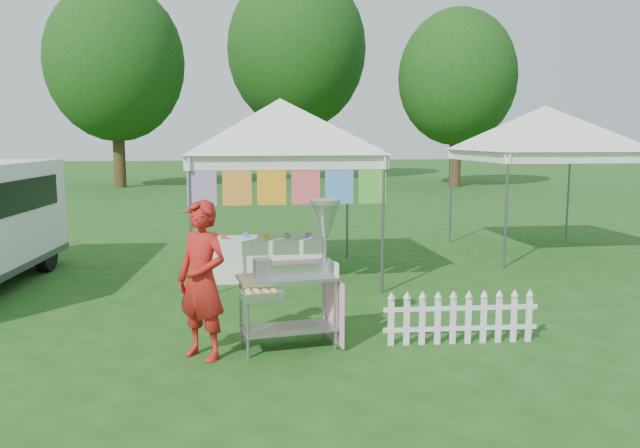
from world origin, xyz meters
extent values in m
plane|color=#194915|center=(0.00, 0.00, 0.00)|extent=(120.00, 120.00, 0.00)
cylinder|color=#59595E|center=(-1.42, 2.08, 1.05)|extent=(0.04, 0.04, 2.10)
cylinder|color=#59595E|center=(1.42, 2.08, 1.05)|extent=(0.04, 0.04, 2.10)
cylinder|color=#59595E|center=(-1.42, 4.92, 1.05)|extent=(0.04, 0.04, 2.10)
cylinder|color=#59595E|center=(1.42, 4.92, 1.05)|extent=(0.04, 0.04, 2.10)
cube|color=white|center=(0.00, 2.08, 2.00)|extent=(3.00, 0.03, 0.22)
cube|color=white|center=(0.00, 4.92, 2.00)|extent=(3.00, 0.03, 0.22)
pyramid|color=white|center=(0.00, 3.50, 3.00)|extent=(4.24, 4.24, 0.90)
cylinder|color=#59595E|center=(0.00, 2.08, 2.08)|extent=(3.00, 0.03, 0.03)
cube|color=#33AFC2|center=(-1.25, 2.08, 1.73)|extent=(0.42, 0.01, 0.70)
cube|color=red|center=(-0.75, 2.08, 1.73)|extent=(0.42, 0.01, 0.70)
cube|color=orange|center=(-0.25, 2.08, 1.73)|extent=(0.42, 0.01, 0.70)
cube|color=#DA1B87|center=(0.25, 2.08, 1.73)|extent=(0.42, 0.01, 0.70)
cube|color=blue|center=(0.75, 2.08, 1.73)|extent=(0.42, 0.01, 0.70)
cube|color=#178B43|center=(1.25, 2.08, 1.73)|extent=(0.42, 0.01, 0.70)
cylinder|color=#59595E|center=(4.08, 3.58, 1.05)|extent=(0.04, 0.04, 2.10)
cylinder|color=#59595E|center=(4.08, 6.42, 1.05)|extent=(0.04, 0.04, 2.10)
cylinder|color=#59595E|center=(6.92, 6.42, 1.05)|extent=(0.04, 0.04, 2.10)
cube|color=white|center=(5.50, 3.58, 2.00)|extent=(3.00, 0.03, 0.22)
cube|color=white|center=(5.50, 6.42, 2.00)|extent=(3.00, 0.03, 0.22)
pyramid|color=white|center=(5.50, 5.00, 3.00)|extent=(4.24, 4.24, 0.90)
cylinder|color=#59595E|center=(5.50, 3.58, 2.08)|extent=(3.00, 0.03, 0.03)
cylinder|color=#3A2815|center=(-6.00, 24.00, 1.98)|extent=(0.56, 0.56, 3.96)
ellipsoid|color=#215618|center=(-6.00, 24.00, 5.85)|extent=(6.40, 6.40, 7.36)
cylinder|color=#3A2815|center=(3.00, 28.00, 2.42)|extent=(0.56, 0.56, 4.84)
ellipsoid|color=#215618|center=(3.00, 28.00, 7.15)|extent=(7.60, 7.60, 8.74)
cylinder|color=#3A2815|center=(10.00, 22.00, 1.76)|extent=(0.56, 0.56, 3.52)
ellipsoid|color=#215618|center=(10.00, 22.00, 5.20)|extent=(5.60, 5.60, 6.44)
cylinder|color=gray|center=(-0.70, -0.50, 0.41)|extent=(0.04, 0.04, 0.81)
cylinder|color=gray|center=(0.27, -0.36, 0.41)|extent=(0.04, 0.04, 0.81)
cylinder|color=gray|center=(-0.76, -0.06, 0.41)|extent=(0.04, 0.04, 0.81)
cylinder|color=gray|center=(0.21, 0.08, 0.41)|extent=(0.04, 0.04, 0.81)
cube|color=gray|center=(-0.24, -0.21, 0.23)|extent=(1.09, 0.65, 0.01)
cube|color=#B7B7BC|center=(-0.24, -0.21, 0.81)|extent=(1.15, 0.68, 0.04)
cube|color=#B7B7BC|center=(-0.09, -0.14, 0.90)|extent=(0.79, 0.33, 0.14)
cube|color=gray|center=(-0.52, -0.20, 0.93)|extent=(0.21, 0.22, 0.20)
cylinder|color=gray|center=(0.20, -0.10, 1.22)|extent=(0.05, 0.05, 0.81)
cone|color=#B7B7BC|center=(0.20, -0.10, 1.44)|extent=(0.37, 0.37, 0.36)
cylinder|color=#B7B7BC|center=(0.20, -0.10, 1.64)|extent=(0.39, 0.39, 0.05)
cube|color=#B7B7BC|center=(-0.55, -0.60, 0.72)|extent=(0.47, 0.33, 0.09)
cube|color=#F7A7BE|center=(0.30, -0.13, 0.41)|extent=(0.11, 0.67, 0.73)
cube|color=white|center=(0.28, -0.39, 0.92)|extent=(0.03, 0.13, 0.16)
imported|color=#AB1915|center=(-1.17, -0.40, 0.85)|extent=(0.74, 0.71, 1.71)
cube|color=white|center=(-4.88, 5.07, 0.75)|extent=(1.82, 0.80, 0.84)
cube|color=black|center=(-4.06, 3.55, 1.45)|extent=(0.23, 2.56, 0.51)
cube|color=black|center=(-4.85, 5.41, 1.45)|extent=(1.58, 0.16, 0.51)
cylinder|color=black|center=(-4.10, 4.49, 0.32)|extent=(0.26, 0.65, 0.63)
cube|color=white|center=(0.93, -0.31, 0.28)|extent=(0.07, 0.02, 0.56)
cube|color=white|center=(1.11, -0.32, 0.28)|extent=(0.07, 0.02, 0.56)
cube|color=white|center=(1.29, -0.33, 0.28)|extent=(0.07, 0.02, 0.56)
cube|color=white|center=(1.46, -0.34, 0.28)|extent=(0.07, 0.02, 0.56)
cube|color=white|center=(1.64, -0.35, 0.28)|extent=(0.07, 0.02, 0.56)
cube|color=white|center=(1.82, -0.36, 0.28)|extent=(0.07, 0.02, 0.56)
cube|color=white|center=(2.00, -0.37, 0.28)|extent=(0.07, 0.02, 0.56)
cube|color=white|center=(2.18, -0.39, 0.28)|extent=(0.07, 0.02, 0.56)
cube|color=white|center=(2.36, -0.40, 0.28)|extent=(0.07, 0.02, 0.56)
cube|color=white|center=(2.54, -0.41, 0.28)|extent=(0.07, 0.02, 0.56)
cube|color=white|center=(1.73, -0.36, 0.18)|extent=(1.80, 0.13, 0.05)
cube|color=white|center=(1.73, -0.36, 0.42)|extent=(1.80, 0.13, 0.05)
cube|color=white|center=(-0.26, 3.33, 0.35)|extent=(1.80, 0.70, 0.70)
camera|label=1|loc=(-0.87, -6.98, 2.35)|focal=35.00mm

